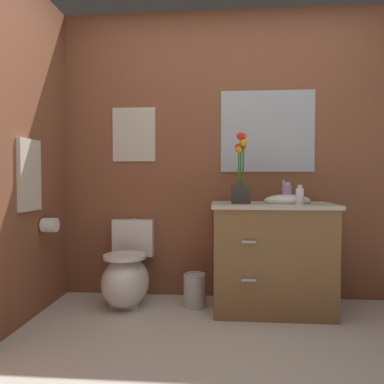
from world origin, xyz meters
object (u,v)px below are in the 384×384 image
at_px(flower_vase, 241,178).
at_px(vanity_cabinet, 272,255).
at_px(wall_mirror, 267,131).
at_px(soap_bottle, 288,194).
at_px(toilet, 127,275).
at_px(trash_bin, 195,290).
at_px(toilet_paper_roll, 50,225).
at_px(hanging_towel, 29,175).
at_px(wall_poster, 134,135).
at_px(lotion_bottle, 300,196).

bearing_deg(flower_vase, vanity_cabinet, 13.19).
bearing_deg(wall_mirror, soap_bottle, -66.60).
distance_m(toilet, vanity_cabinet, 1.19).
distance_m(soap_bottle, trash_bin, 1.07).
bearing_deg(toilet_paper_roll, hanging_towel, -106.69).
distance_m(hanging_towel, toilet_paper_roll, 0.43).
relative_size(wall_poster, wall_mirror, 0.60).
bearing_deg(lotion_bottle, trash_bin, 166.76).
bearing_deg(lotion_bottle, wall_mirror, 110.83).
xyz_separation_m(vanity_cabinet, wall_poster, (-1.17, 0.29, 1.00)).
xyz_separation_m(lotion_bottle, wall_mirror, (-0.18, 0.47, 0.54)).
bearing_deg(toilet_paper_roll, trash_bin, 9.26).
relative_size(soap_bottle, trash_bin, 0.60).
xyz_separation_m(toilet, soap_bottle, (1.29, -0.02, 0.68)).
relative_size(toilet, wall_poster, 1.45).
relative_size(vanity_cabinet, trash_bin, 3.78).
xyz_separation_m(vanity_cabinet, lotion_bottle, (0.17, -0.17, 0.48)).
bearing_deg(hanging_towel, toilet_paper_roll, 73.31).
xyz_separation_m(lotion_bottle, wall_poster, (-1.35, 0.47, 0.52)).
relative_size(flower_vase, lotion_bottle, 3.73).
relative_size(toilet, trash_bin, 2.54).
bearing_deg(vanity_cabinet, wall_mirror, 90.54).
distance_m(wall_poster, hanging_towel, 0.96).
height_order(toilet, trash_bin, toilet).
bearing_deg(wall_poster, flower_vase, -20.84).
distance_m(vanity_cabinet, hanging_towel, 1.93).
relative_size(wall_poster, toilet_paper_roll, 4.33).
relative_size(wall_poster, hanging_towel, 0.92).
bearing_deg(wall_poster, toilet, -90.00).
bearing_deg(trash_bin, wall_poster, 153.39).
xyz_separation_m(hanging_towel, toilet_paper_roll, (0.06, 0.18, -0.39)).
relative_size(vanity_cabinet, soap_bottle, 6.27).
height_order(toilet, wall_poster, wall_poster).
distance_m(flower_vase, soap_bottle, 0.39).
relative_size(flower_vase, trash_bin, 2.02).
height_order(lotion_bottle, wall_mirror, wall_mirror).
height_order(wall_mirror, hanging_towel, wall_mirror).
bearing_deg(toilet_paper_roll, lotion_bottle, -0.07).
xyz_separation_m(vanity_cabinet, trash_bin, (-0.61, 0.01, -0.30)).
height_order(soap_bottle, wall_poster, wall_poster).
distance_m(soap_bottle, wall_poster, 1.42).
relative_size(vanity_cabinet, flower_vase, 1.88).
distance_m(vanity_cabinet, wall_mirror, 1.06).
distance_m(toilet, wall_poster, 1.22).
relative_size(toilet, lotion_bottle, 4.69).
bearing_deg(toilet_paper_roll, wall_mirror, 15.03).
distance_m(wall_mirror, hanging_towel, 1.94).
bearing_deg(hanging_towel, vanity_cabinet, 11.19).
distance_m(vanity_cabinet, wall_poster, 1.57).
xyz_separation_m(flower_vase, trash_bin, (-0.36, 0.07, -0.91)).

